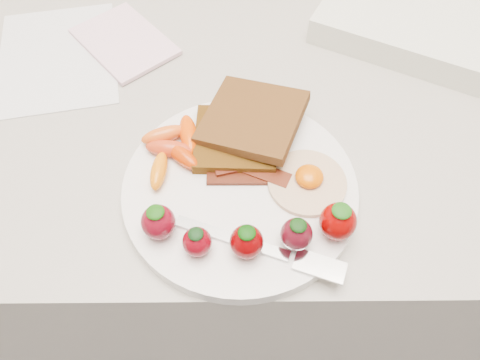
{
  "coord_description": "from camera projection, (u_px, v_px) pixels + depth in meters",
  "views": [
    {
      "loc": [
        -0.0,
        1.24,
        1.36
      ],
      "look_at": [
        -0.0,
        1.53,
        0.93
      ],
      "focal_mm": 35.0,
      "sensor_mm": 36.0,
      "label": 1
    }
  ],
  "objects": [
    {
      "name": "appliance",
      "position": [
        432.0,
        14.0,
        0.7
      ],
      "size": [
        0.38,
        0.36,
        0.04
      ],
      "primitive_type": "cube",
      "rotation": [
        0.0,
        0.0,
        -0.47
      ],
      "color": "beige",
      "rests_on": "counter"
    },
    {
      "name": "strawberries",
      "position": [
        254.0,
        230.0,
        0.48
      ],
      "size": [
        0.22,
        0.06,
        0.05
      ],
      "color": "#620613",
      "rests_on": "plate"
    },
    {
      "name": "fork",
      "position": [
        271.0,
        250.0,
        0.48
      ],
      "size": [
        0.18,
        0.08,
        0.0
      ],
      "color": "silver",
      "rests_on": "plate"
    },
    {
      "name": "notepad",
      "position": [
        124.0,
        41.0,
        0.69
      ],
      "size": [
        0.18,
        0.18,
        0.01
      ],
      "primitive_type": "cube",
      "rotation": [
        0.0,
        0.0,
        0.7
      ],
      "color": "beige",
      "rests_on": "paper_sheet"
    },
    {
      "name": "plate",
      "position": [
        240.0,
        189.0,
        0.54
      ],
      "size": [
        0.27,
        0.27,
        0.02
      ],
      "primitive_type": "cylinder",
      "color": "white",
      "rests_on": "counter"
    },
    {
      "name": "fried_egg",
      "position": [
        308.0,
        181.0,
        0.53
      ],
      "size": [
        0.1,
        0.1,
        0.02
      ],
      "color": "beige",
      "rests_on": "plate"
    },
    {
      "name": "toast_lower",
      "position": [
        235.0,
        139.0,
        0.56
      ],
      "size": [
        0.1,
        0.1,
        0.01
      ],
      "primitive_type": "cube",
      "rotation": [
        0.0,
        0.0,
        -0.04
      ],
      "color": "#422909",
      "rests_on": "plate"
    },
    {
      "name": "baby_carrots",
      "position": [
        174.0,
        147.0,
        0.55
      ],
      "size": [
        0.08,
        0.11,
        0.02
      ],
      "color": "red",
      "rests_on": "plate"
    },
    {
      "name": "bacon_strips",
      "position": [
        249.0,
        170.0,
        0.54
      ],
      "size": [
        0.1,
        0.06,
        0.01
      ],
      "color": "black",
      "rests_on": "plate"
    },
    {
      "name": "paper_sheet",
      "position": [
        58.0,
        57.0,
        0.68
      ],
      "size": [
        0.2,
        0.25,
        0.0
      ],
      "primitive_type": "cube",
      "rotation": [
        0.0,
        0.0,
        0.19
      ],
      "color": "silver",
      "rests_on": "counter"
    },
    {
      "name": "counter",
      "position": [
        240.0,
        238.0,
        1.02
      ],
      "size": [
        2.0,
        0.6,
        0.9
      ],
      "primitive_type": "cube",
      "color": "gray",
      "rests_on": "ground"
    },
    {
      "name": "toast_upper",
      "position": [
        253.0,
        118.0,
        0.56
      ],
      "size": [
        0.15,
        0.14,
        0.03
      ],
      "primitive_type": "cube",
      "rotation": [
        0.0,
        -0.1,
        -0.37
      ],
      "color": "#41290B",
      "rests_on": "toast_lower"
    }
  ]
}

